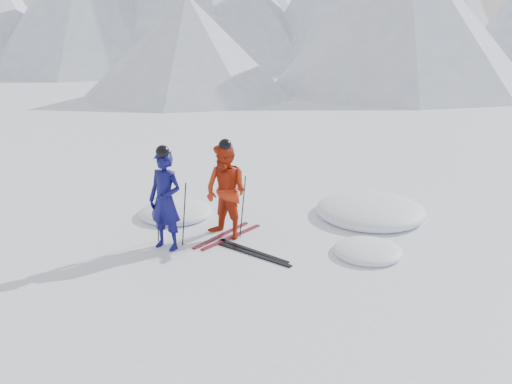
% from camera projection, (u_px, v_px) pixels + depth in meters
% --- Properties ---
extents(ground, '(160.00, 160.00, 0.00)m').
position_uv_depth(ground, '(317.00, 269.00, 9.74)').
color(ground, white).
rests_on(ground, ground).
extents(skier_blue, '(0.73, 0.50, 1.95)m').
position_uv_depth(skier_blue, '(165.00, 201.00, 10.33)').
color(skier_blue, '#0E0D51').
rests_on(skier_blue, ground).
extents(skier_red, '(1.08, 0.93, 1.95)m').
position_uv_depth(skier_red, '(226.00, 192.00, 10.85)').
color(skier_red, '#B5290E').
rests_on(skier_red, ground).
extents(pole_blue_left, '(0.13, 0.09, 1.30)m').
position_uv_depth(pole_blue_left, '(158.00, 212.00, 10.68)').
color(pole_blue_left, black).
rests_on(pole_blue_left, ground).
extents(pole_blue_right, '(0.13, 0.08, 1.30)m').
position_uv_depth(pole_blue_right, '(184.00, 214.00, 10.54)').
color(pole_blue_right, black).
rests_on(pole_blue_right, ground).
extents(pole_red_left, '(0.13, 0.10, 1.30)m').
position_uv_depth(pole_red_left, '(219.00, 201.00, 11.29)').
color(pole_red_left, black).
rests_on(pole_red_left, ground).
extents(pole_red_right, '(0.13, 0.09, 1.30)m').
position_uv_depth(pole_red_right, '(243.00, 207.00, 10.96)').
color(pole_red_right, black).
rests_on(pole_red_right, ground).
extents(ski_worn_left, '(0.40, 1.69, 0.03)m').
position_uv_depth(ski_worn_left, '(222.00, 235.00, 11.20)').
color(ski_worn_left, black).
rests_on(ski_worn_left, ground).
extents(ski_worn_right, '(0.51, 1.67, 0.03)m').
position_uv_depth(ski_worn_right, '(232.00, 237.00, 11.10)').
color(ski_worn_right, black).
rests_on(ski_worn_right, ground).
extents(ski_loose_a, '(1.67, 0.50, 0.03)m').
position_uv_depth(ski_loose_a, '(253.00, 251.00, 10.44)').
color(ski_loose_a, black).
rests_on(ski_loose_a, ground).
extents(ski_loose_b, '(1.68, 0.44, 0.03)m').
position_uv_depth(ski_loose_b, '(254.00, 255.00, 10.27)').
color(ski_loose_b, black).
rests_on(ski_loose_b, ground).
extents(snow_lumps, '(6.07, 3.99, 0.54)m').
position_uv_depth(snow_lumps, '(329.00, 219.00, 12.13)').
color(snow_lumps, white).
rests_on(snow_lumps, ground).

